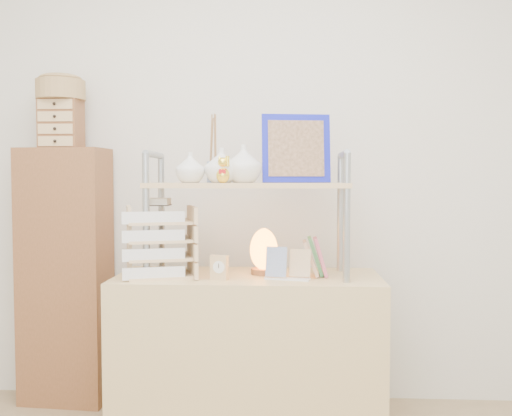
{
  "coord_description": "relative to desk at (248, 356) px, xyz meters",
  "views": [
    {
      "loc": [
        0.18,
        -1.37,
        1.19
      ],
      "look_at": [
        0.04,
        1.2,
        1.06
      ],
      "focal_mm": 40.0,
      "sensor_mm": 36.0,
      "label": 1
    }
  ],
  "objects": [
    {
      "name": "postcard_stand",
      "position": [
        0.18,
        -0.09,
        0.42
      ],
      "size": [
        0.21,
        0.1,
        0.14
      ],
      "color": "white",
      "rests_on": "desk"
    },
    {
      "name": "hutch",
      "position": [
        -0.02,
        0.01,
        0.82
      ],
      "size": [
        0.9,
        0.34,
        0.74
      ],
      "color": "#939AA0",
      "rests_on": "desk"
    },
    {
      "name": "woven_basket",
      "position": [
        -1.0,
        0.35,
        1.28
      ],
      "size": [
        0.25,
        0.25,
        0.1
      ],
      "primitive_type": "cylinder",
      "color": "olive",
      "rests_on": "drawer_chest"
    },
    {
      "name": "cabinet",
      "position": [
        -1.0,
        0.37,
        0.3
      ],
      "size": [
        0.47,
        0.28,
        1.35
      ],
      "primitive_type": "cube",
      "rotation": [
        0.0,
        0.0,
        -0.08
      ],
      "color": "brown",
      "rests_on": "ground"
    },
    {
      "name": "drawer_chest",
      "position": [
        -1.0,
        0.35,
        1.1
      ],
      "size": [
        0.2,
        0.16,
        0.25
      ],
      "color": "brown",
      "rests_on": "cabinet"
    },
    {
      "name": "desk",
      "position": [
        0.0,
        0.0,
        0.0
      ],
      "size": [
        1.2,
        0.5,
        0.75
      ],
      "primitive_type": "cube",
      "color": "tan",
      "rests_on": "ground"
    },
    {
      "name": "letter_tray",
      "position": [
        -0.39,
        -0.05,
        0.52
      ],
      "size": [
        0.36,
        0.35,
        0.35
      ],
      "color": "#E0BA86",
      "rests_on": "desk"
    },
    {
      "name": "salt_lamp",
      "position": [
        0.07,
        0.04,
        0.48
      ],
      "size": [
        0.14,
        0.13,
        0.21
      ],
      "color": "brown",
      "rests_on": "desk"
    },
    {
      "name": "room_shell",
      "position": [
        0.0,
        -0.81,
        1.32
      ],
      "size": [
        3.42,
        3.41,
        2.61
      ],
      "color": "silver",
      "rests_on": "ground"
    },
    {
      "name": "desk_clock",
      "position": [
        -0.12,
        -0.12,
        0.43
      ],
      "size": [
        0.08,
        0.05,
        0.11
      ],
      "color": "tan",
      "rests_on": "desk"
    }
  ]
}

